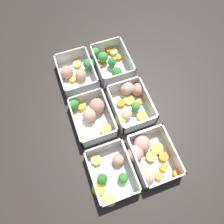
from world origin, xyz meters
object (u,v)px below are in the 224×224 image
object	(u,v)px
container_far_right	(77,72)
container_near_right	(110,63)
container_near_left	(148,156)
container_near_center	(131,101)
container_far_center	(91,114)
container_far_left	(111,173)

from	to	relation	value
container_far_right	container_near_right	bearing A→B (deg)	-90.17
container_near_left	container_near_center	size ratio (longest dim) A/B	0.96
container_far_right	container_near_center	bearing A→B (deg)	-141.34
container_near_right	container_far_center	size ratio (longest dim) A/B	1.00
container_near_right	container_far_center	world-z (taller)	same
container_near_left	container_far_center	xyz separation A→B (m)	(0.19, 0.12, 0.00)
container_near_center	container_far_center	distance (m)	0.14
container_near_right	container_far_center	bearing A→B (deg)	142.95
container_near_center	container_far_right	bearing A→B (deg)	38.66
container_near_left	container_near_right	size ratio (longest dim) A/B	1.01
container_far_left	container_far_center	world-z (taller)	same
container_near_center	container_far_left	bearing A→B (deg)	144.65
container_far_left	container_far_right	bearing A→B (deg)	-0.64
container_far_left	container_far_center	distance (m)	0.20
container_near_center	container_near_right	xyz separation A→B (m)	(0.17, 0.01, 0.00)
container_near_right	container_far_center	distance (m)	0.21
container_near_center	container_far_left	size ratio (longest dim) A/B	1.02
container_near_left	container_far_right	world-z (taller)	same
container_near_left	container_far_center	size ratio (longest dim) A/B	1.01
container_far_right	container_far_center	bearing A→B (deg)	179.12
container_near_center	container_far_right	xyz separation A→B (m)	(0.17, 0.14, 0.00)
container_near_center	container_near_right	distance (m)	0.17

